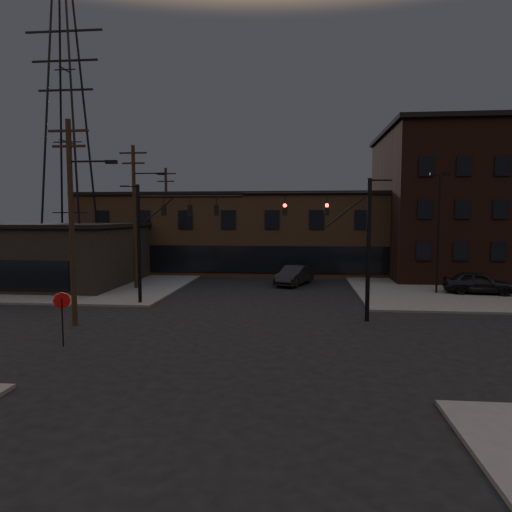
% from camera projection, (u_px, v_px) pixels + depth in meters
% --- Properties ---
extents(ground, '(140.00, 140.00, 0.00)m').
position_uv_depth(ground, '(243.00, 339.00, 21.96)').
color(ground, black).
rests_on(ground, ground).
extents(sidewalk_ne, '(30.00, 30.00, 0.15)m').
position_uv_depth(sidewalk_ne, '(512.00, 280.00, 41.61)').
color(sidewalk_ne, '#474744').
rests_on(sidewalk_ne, ground).
extents(sidewalk_nw, '(30.00, 30.00, 0.15)m').
position_uv_depth(sidewalk_nw, '(54.00, 274.00, 45.92)').
color(sidewalk_nw, '#474744').
rests_on(sidewalk_nw, ground).
extents(building_row, '(40.00, 12.00, 8.00)m').
position_uv_depth(building_row, '(276.00, 234.00, 49.38)').
color(building_row, brown).
rests_on(building_row, ground).
extents(building_right, '(22.00, 16.00, 14.00)m').
position_uv_depth(building_right, '(497.00, 205.00, 44.98)').
color(building_right, black).
rests_on(building_right, ground).
extents(building_left, '(16.00, 12.00, 5.00)m').
position_uv_depth(building_left, '(38.00, 256.00, 39.57)').
color(building_left, black).
rests_on(building_left, ground).
extents(traffic_signal_near, '(7.12, 0.24, 8.00)m').
position_uv_depth(traffic_signal_near, '(348.00, 234.00, 25.47)').
color(traffic_signal_near, black).
rests_on(traffic_signal_near, ground).
extents(traffic_signal_far, '(7.12, 0.24, 8.00)m').
position_uv_depth(traffic_signal_far, '(157.00, 230.00, 30.12)').
color(traffic_signal_far, black).
rests_on(traffic_signal_far, ground).
extents(stop_sign, '(0.72, 0.33, 2.48)m').
position_uv_depth(stop_sign, '(62.00, 306.00, 20.62)').
color(stop_sign, black).
rests_on(stop_sign, ground).
extents(utility_pole_near, '(3.70, 0.28, 11.00)m').
position_uv_depth(utility_pole_near, '(73.00, 217.00, 24.36)').
color(utility_pole_near, black).
rests_on(utility_pole_near, ground).
extents(utility_pole_mid, '(3.70, 0.28, 11.50)m').
position_uv_depth(utility_pole_mid, '(135.00, 214.00, 36.34)').
color(utility_pole_mid, black).
rests_on(utility_pole_mid, ground).
extents(utility_pole_far, '(2.20, 0.28, 11.00)m').
position_uv_depth(utility_pole_far, '(166.00, 218.00, 48.37)').
color(utility_pole_far, black).
rests_on(utility_pole_far, ground).
extents(transmission_tower, '(7.00, 7.00, 25.00)m').
position_uv_depth(transmission_tower, '(67.00, 142.00, 40.49)').
color(transmission_tower, black).
rests_on(transmission_tower, ground).
extents(lot_light_a, '(1.50, 0.28, 9.14)m').
position_uv_depth(lot_light_a, '(439.00, 222.00, 34.09)').
color(lot_light_a, black).
rests_on(lot_light_a, ground).
extents(lot_light_b, '(1.50, 0.28, 9.14)m').
position_uv_depth(lot_light_b, '(494.00, 221.00, 38.46)').
color(lot_light_b, black).
rests_on(lot_light_b, ground).
extents(parked_car_lot_a, '(5.12, 2.67, 1.66)m').
position_uv_depth(parked_car_lot_a, '(478.00, 282.00, 34.07)').
color(parked_car_lot_a, black).
rests_on(parked_car_lot_a, sidewalk_ne).
extents(parked_car_lot_b, '(5.32, 3.84, 1.43)m').
position_uv_depth(parked_car_lot_b, '(440.00, 272.00, 41.61)').
color(parked_car_lot_b, '#A4A4A7').
rests_on(parked_car_lot_b, sidewalk_ne).
extents(car_crossing, '(3.49, 5.41, 1.69)m').
position_uv_depth(car_crossing, '(294.00, 275.00, 39.34)').
color(car_crossing, black).
rests_on(car_crossing, ground).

